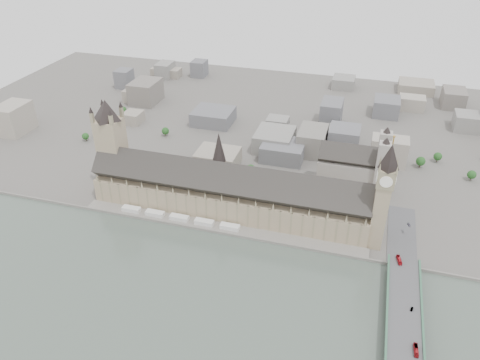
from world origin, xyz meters
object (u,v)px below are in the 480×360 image
(red_bus_north, at_px, (399,260))
(red_bus_south, at_px, (416,350))
(car_approach, at_px, (409,225))
(palace_of_westminster, at_px, (228,193))
(westminster_abbey, at_px, (354,169))
(victoria_tower, at_px, (111,143))
(car_silver, at_px, (412,309))
(elizabeth_tower, at_px, (384,190))
(westminster_bridge, at_px, (403,330))

(red_bus_north, distance_m, red_bus_south, 88.73)
(car_approach, bearing_deg, palace_of_westminster, 169.71)
(westminster_abbey, bearing_deg, red_bus_north, -67.80)
(victoria_tower, xyz_separation_m, car_silver, (288.95, -97.35, -44.28))
(elizabeth_tower, bearing_deg, red_bus_south, -75.22)
(victoria_tower, bearing_deg, red_bus_north, -9.36)
(westminster_bridge, distance_m, car_approach, 119.71)
(westminster_bridge, bearing_deg, victoria_tower, 158.22)
(car_approach, bearing_deg, red_bus_south, -103.58)
(victoria_tower, relative_size, car_approach, 20.15)
(elizabeth_tower, height_order, red_bus_south, elizabeth_tower)
(palace_of_westminster, relative_size, car_approach, 53.39)
(red_bus_north, xyz_separation_m, red_bus_south, (10.74, -88.08, 0.00))
(elizabeth_tower, relative_size, westminster_bridge, 0.33)
(palace_of_westminster, height_order, red_bus_south, palace_of_westminster)
(westminster_abbey, height_order, car_silver, westminster_abbey)
(elizabeth_tower, distance_m, car_approach, 60.01)
(westminster_bridge, xyz_separation_m, car_approach, (4.38, 119.49, 5.85))
(elizabeth_tower, relative_size, car_approach, 21.66)
(palace_of_westminster, xyz_separation_m, victoria_tower, (-122.00, 6.30, 32.50))
(red_bus_north, height_order, car_silver, red_bus_north)
(red_bus_north, bearing_deg, car_silver, -92.09)
(palace_of_westminster, bearing_deg, victoria_tower, 177.04)
(elizabeth_tower, bearing_deg, victoria_tower, 176.04)
(victoria_tower, xyz_separation_m, car_approach, (288.38, 5.99, -44.23))
(palace_of_westminster, bearing_deg, red_bus_south, -37.18)
(westminster_bridge, bearing_deg, westminster_abbey, 105.64)
(car_approach, bearing_deg, elizabeth_tower, -154.30)
(elizabeth_tower, height_order, victoria_tower, elizabeth_tower)
(westminster_bridge, relative_size, car_silver, 79.15)
(red_bus_north, bearing_deg, red_bus_south, -95.14)
(victoria_tower, relative_size, red_bus_south, 9.24)
(palace_of_westminster, distance_m, red_bus_north, 163.24)
(victoria_tower, relative_size, westminster_bridge, 0.31)
(palace_of_westminster, bearing_deg, red_bus_north, -14.16)
(westminster_abbey, relative_size, red_bus_south, 6.29)
(westminster_bridge, xyz_separation_m, red_bus_south, (6.66, -20.73, 6.63))
(red_bus_north, bearing_deg, westminster_bridge, -98.63)
(car_silver, bearing_deg, palace_of_westminster, 164.03)
(westminster_abbey, xyz_separation_m, red_bus_north, (47.00, -115.15, -13.32))
(elizabeth_tower, xyz_separation_m, red_bus_north, (19.92, -28.15, -46.33))
(westminster_bridge, distance_m, red_bus_north, 67.80)
(westminster_abbey, distance_m, red_bus_south, 211.69)
(car_silver, bearing_deg, elizabeth_tower, 122.68)
(elizabeth_tower, bearing_deg, westminster_bridge, -75.89)
(westminster_abbey, height_order, red_bus_north, westminster_abbey)
(westminster_bridge, relative_size, westminster_abbey, 4.78)
(palace_of_westminster, xyz_separation_m, red_bus_south, (168.66, -127.93, -10.95))
(red_bus_north, bearing_deg, car_approach, 68.70)
(palace_of_westminster, height_order, westminster_bridge, palace_of_westminster)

